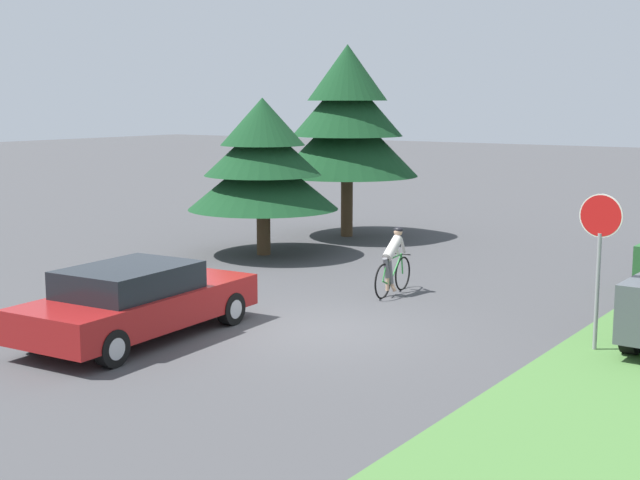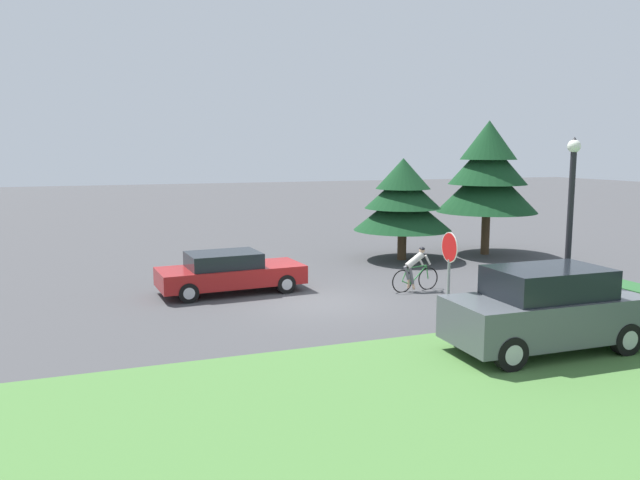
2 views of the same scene
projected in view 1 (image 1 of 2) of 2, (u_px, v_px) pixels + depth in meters
The scene contains 6 objects.
ground_plane at pixel (311, 330), 16.43m from camera, with size 140.00×140.00×0.00m, color #424244.
sedan_left_lane at pixel (137, 301), 15.77m from camera, with size 2.17×4.76×1.34m.
cyclist at pixel (393, 262), 19.42m from camera, with size 0.44×1.78×1.47m.
stop_sign at pixel (600, 240), 14.85m from camera, with size 0.73×0.07×2.67m.
conifer_tall_near at pixel (263, 162), 24.14m from camera, with size 4.11×4.11×4.28m.
conifer_tall_far at pixel (347, 120), 27.31m from camera, with size 4.38×4.38×5.89m.
Camera 1 is at (9.19, -13.07, 4.19)m, focal length 50.00 mm.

